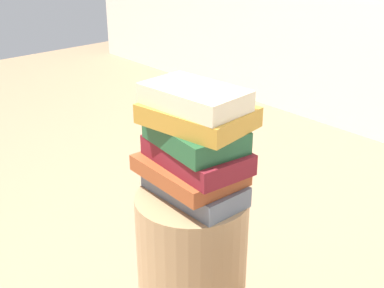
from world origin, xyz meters
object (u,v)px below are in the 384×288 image
Objects in this scene: side_table at (192,274)px; book_forest at (195,135)px; book_cream at (194,97)px; book_ochre at (198,115)px; book_slate at (194,187)px; book_maroon at (196,154)px; book_rust at (190,169)px.

book_forest is (0.01, 0.01, 0.46)m from side_table.
book_cream is (0.01, 0.00, 0.57)m from side_table.
book_ochre is (0.00, 0.01, 0.06)m from book_forest.
book_ochre is at bearing 63.03° from book_forest.
book_forest is at bearing -132.99° from book_ochre.
book_cream reaches higher than book_slate.
book_maroon is 1.11× the size of book_cream.
book_forest is at bearing 117.44° from book_cream.
book_cream is at bearing -50.45° from book_forest.
book_slate is at bearing 92.36° from side_table.
book_ochre is at bearing 82.50° from book_cream.
book_slate is (-0.00, 0.01, 0.30)m from side_table.
book_rust is 1.10× the size of book_forest.
book_cream is at bearing -38.15° from book_slate.
side_table is 0.30m from book_slate.
side_table is 1.83× the size of book_maroon.
book_maroon reaches higher than book_rust.
book_slate is 1.06× the size of book_ochre.
side_table is 0.52m from book_ochre.
book_cream is at bearing -71.93° from book_maroon.
book_forest reaches higher than book_slate.
book_maroon is at bearing 80.02° from book_forest.
book_forest is at bearing 44.22° from side_table.
book_slate is 1.12× the size of book_forest.
book_cream is at bearing 1.33° from side_table.
side_table is at bearing -120.63° from book_maroon.
book_cream is (0.02, -0.00, 0.22)m from book_rust.
book_slate is at bearing -160.36° from book_maroon.
book_rust is at bearing 168.90° from side_table.
book_slate reaches higher than side_table.
side_table is 0.36m from book_rust.
book_maroon reaches higher than book_slate.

